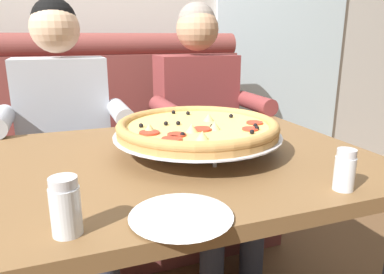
# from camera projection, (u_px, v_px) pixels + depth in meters

# --- Properties ---
(booth_bench) EXTENTS (1.47, 0.78, 1.13)m
(booth_bench) POSITION_uv_depth(u_px,v_px,m) (131.00, 168.00, 2.03)
(booth_bench) COLOR brown
(booth_bench) RESTS_ON ground_plane
(dining_table) EXTENTS (1.16, 0.88, 0.76)m
(dining_table) POSITION_uv_depth(u_px,v_px,m) (182.00, 185.00, 1.14)
(dining_table) COLOR brown
(dining_table) RESTS_ON ground_plane
(diner_left) EXTENTS (0.54, 0.64, 1.27)m
(diner_left) POSITION_uv_depth(u_px,v_px,m) (65.00, 130.00, 1.59)
(diner_left) COLOR #2D3342
(diner_left) RESTS_ON ground_plane
(diner_right) EXTENTS (0.54, 0.64, 1.27)m
(diner_right) POSITION_uv_depth(u_px,v_px,m) (203.00, 119.00, 1.81)
(diner_right) COLOR #2D3342
(diner_right) RESTS_ON ground_plane
(pizza) EXTENTS (0.52, 0.52, 0.11)m
(pizza) POSITION_uv_depth(u_px,v_px,m) (197.00, 128.00, 1.12)
(pizza) COLOR silver
(pizza) RESTS_ON dining_table
(shaker_oregano) EXTENTS (0.06, 0.06, 0.11)m
(shaker_oregano) POSITION_uv_depth(u_px,v_px,m) (66.00, 210.00, 0.66)
(shaker_oregano) COLOR white
(shaker_oregano) RESTS_ON dining_table
(shaker_pepper_flakes) EXTENTS (0.05, 0.05, 0.10)m
(shaker_pepper_flakes) POSITION_uv_depth(u_px,v_px,m) (344.00, 173.00, 0.86)
(shaker_pepper_flakes) COLOR white
(shaker_pepper_flakes) RESTS_ON dining_table
(plate_near_left) EXTENTS (0.21, 0.21, 0.02)m
(plate_near_left) POSITION_uv_depth(u_px,v_px,m) (181.00, 213.00, 0.73)
(plate_near_left) COLOR white
(plate_near_left) RESTS_ON dining_table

